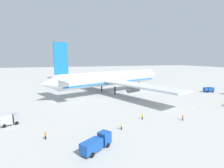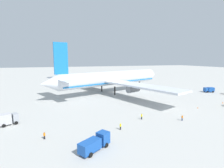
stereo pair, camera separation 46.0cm
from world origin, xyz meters
The scene contains 12 objects.
ground_plane centered at (0.00, 0.00, 0.00)m, with size 600.00×600.00×0.00m, color #B2B2AD.
airliner centered at (-1.16, -0.37, 7.34)m, with size 69.18×81.15×24.07m.
service_truck_0 centered at (47.94, -16.20, 1.43)m, with size 5.32×3.61×2.51m.
service_truck_2 centered at (-41.10, -33.47, 1.71)m, with size 4.99×3.82×3.18m.
service_truck_4 centered at (-22.44, -53.63, 1.48)m, with size 7.01×5.61×2.84m.
baggage_cart_1 centered at (-42.43, -26.00, 0.27)m, with size 2.62×3.49×0.40m.
ground_worker_0 centered at (4.81, -46.01, 0.82)m, with size 0.41×0.41×1.62m.
ground_worker_1 centered at (-31.80, -45.45, 0.82)m, with size 0.41×0.41×1.62m.
ground_worker_2 centered at (-5.55, -41.28, 0.86)m, with size 0.50×0.50×1.70m.
ground_worker_3 centered at (-14.16, -46.16, 0.88)m, with size 0.43×0.43×1.72m.
traffic_cone_0 centered at (18.84, -37.77, 0.28)m, with size 0.36×0.36×0.55m, color orange.
traffic_cone_1 centered at (33.67, -35.47, 0.28)m, with size 0.36×0.36×0.55m, color orange.
Camera 2 is at (-29.76, -84.45, 17.48)m, focal length 28.04 mm.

